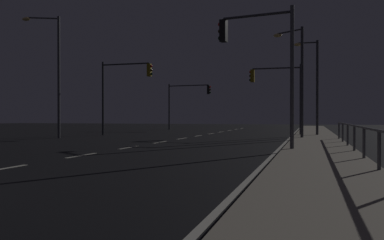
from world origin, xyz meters
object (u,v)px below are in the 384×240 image
Objects in this scene: traffic_light_mid_left at (123,83)px; street_lamp_mid_block at (297,71)px; traffic_light_far_left at (260,51)px; traffic_light_near_left at (187,96)px; street_lamp_corner at (53,65)px; street_lamp_across_street at (313,78)px; traffic_light_far_center at (278,85)px.

street_lamp_mid_block reaches higher than traffic_light_mid_left.
traffic_light_far_left is 1.13× the size of traffic_light_near_left.
street_lamp_corner is (-3.45, -19.37, 1.19)m from traffic_light_near_left.
traffic_light_near_left is 0.76× the size of street_lamp_across_street.
street_lamp_across_street is at bearing 75.26° from street_lamp_mid_block.
traffic_light_far_left is at bearing -66.64° from traffic_light_near_left.
traffic_light_near_left is (0.73, 14.39, -0.35)m from traffic_light_mid_left.
street_lamp_mid_block is (1.53, -4.13, 0.58)m from traffic_light_far_center.
traffic_light_mid_left is (-11.78, 11.20, -0.13)m from traffic_light_far_left.
street_lamp_mid_block is (1.20, 9.38, 0.19)m from traffic_light_far_left.
traffic_light_mid_left is 11.68m from traffic_light_far_center.
traffic_light_far_left is 27.88m from traffic_light_near_left.
traffic_light_far_left is 1.12× the size of traffic_light_far_center.
traffic_light_near_left is 0.63× the size of street_lamp_corner.
street_lamp_mid_block is (-1.02, -3.89, 0.13)m from street_lamp_across_street.
street_lamp_corner is at bearing -118.66° from traffic_light_mid_left.
traffic_light_far_center is 1.00× the size of traffic_light_near_left.
street_lamp_corner reaches higher than traffic_light_mid_left.
traffic_light_far_left is 0.71× the size of street_lamp_corner.
traffic_light_far_center is 0.76× the size of street_lamp_across_street.
traffic_light_mid_left is 0.84× the size of street_lamp_across_street.
traffic_light_mid_left is at bearing 136.45° from traffic_light_far_left.
street_lamp_across_street is 4.02m from street_lamp_mid_block.
street_lamp_corner reaches higher than street_lamp_mid_block.
street_lamp_corner reaches higher than traffic_light_far_center.
street_lamp_corner is at bearing -100.11° from traffic_light_near_left.
traffic_light_far_left is at bearing -43.55° from traffic_light_mid_left.
traffic_light_far_center is at bearing -48.43° from traffic_light_near_left.
traffic_light_mid_left reaches higher than traffic_light_near_left.
street_lamp_across_street is at bearing 22.84° from street_lamp_corner.
traffic_light_far_left is 1.01× the size of traffic_light_mid_left.
traffic_light_near_left is at bearing 113.36° from traffic_light_far_left.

